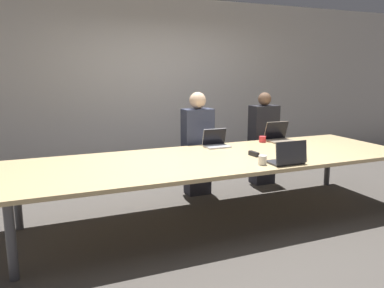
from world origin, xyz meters
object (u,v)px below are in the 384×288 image
(laptop_far_center, at_px, (216,142))
(stapler, at_px, (254,154))
(bottle_near_midright, at_px, (303,151))
(cup_far_right, at_px, (262,139))
(cup_near_midright, at_px, (263,160))
(laptop_near_midright, at_px, (288,157))
(laptop_far_right, at_px, (278,135))
(person_far_right, at_px, (263,140))
(person_far_center, at_px, (197,145))

(laptop_far_center, xyz_separation_m, stapler, (0.17, -0.64, -0.04))
(bottle_near_midright, height_order, cup_far_right, bottle_near_midright)
(laptop_far_center, relative_size, cup_near_midright, 3.28)
(stapler, bearing_deg, laptop_near_midright, -80.64)
(laptop_near_midright, xyz_separation_m, cup_far_right, (0.43, 1.14, -0.03))
(laptop_far_center, height_order, laptop_far_right, laptop_far_right)
(bottle_near_midright, distance_m, person_far_right, 1.52)
(person_far_center, distance_m, stapler, 1.06)
(stapler, bearing_deg, cup_far_right, 45.23)
(person_far_center, relative_size, cup_near_midright, 14.69)
(stapler, bearing_deg, person_far_center, 98.38)
(cup_near_midright, height_order, laptop_far_right, laptop_far_right)
(laptop_far_right, bearing_deg, person_far_center, 161.94)
(person_far_right, xyz_separation_m, stapler, (-0.85, -1.11, 0.09))
(laptop_far_center, relative_size, laptop_near_midright, 0.85)
(laptop_near_midright, distance_m, cup_near_midright, 0.27)
(laptop_far_right, height_order, cup_far_right, laptop_far_right)
(laptop_far_center, relative_size, cup_far_right, 3.39)
(person_far_center, bearing_deg, laptop_far_right, -18.06)
(cup_near_midright, relative_size, laptop_far_right, 0.27)
(bottle_near_midright, distance_m, laptop_far_right, 1.09)
(person_far_center, xyz_separation_m, person_far_right, (1.10, 0.09, -0.02))
(person_far_right, bearing_deg, cup_far_right, -124.31)
(cup_near_midright, bearing_deg, laptop_near_midright, -17.09)
(laptop_far_center, bearing_deg, stapler, -75.33)
(bottle_near_midright, bearing_deg, laptop_far_center, 120.56)
(bottle_near_midright, relative_size, laptop_far_right, 0.60)
(cup_near_midright, distance_m, laptop_far_right, 1.41)
(cup_near_midright, bearing_deg, laptop_far_right, 48.73)
(laptop_far_center, relative_size, laptop_far_right, 0.90)
(person_far_center, height_order, cup_far_right, person_far_center)
(cup_far_right, bearing_deg, laptop_near_midright, -110.64)
(bottle_near_midright, relative_size, stapler, 1.36)
(laptop_far_center, xyz_separation_m, bottle_near_midright, (0.58, -0.98, 0.02))
(laptop_far_right, bearing_deg, laptop_far_center, -177.68)
(cup_near_midright, distance_m, bottle_near_midright, 0.54)
(laptop_far_center, distance_m, laptop_near_midright, 1.14)
(bottle_near_midright, bearing_deg, laptop_near_midright, -156.85)
(laptop_far_right, height_order, person_far_right, person_far_right)
(cup_near_midright, relative_size, stapler, 0.62)
(laptop_far_center, height_order, cup_far_right, laptop_far_center)
(laptop_far_center, height_order, bottle_near_midright, laptop_far_center)
(laptop_far_center, xyz_separation_m, cup_near_midright, (0.04, -1.02, -0.02))
(cup_near_midright, height_order, bottle_near_midright, bottle_near_midright)
(person_far_right, bearing_deg, laptop_far_right, -96.19)
(laptop_far_center, relative_size, bottle_near_midright, 1.50)
(person_far_center, xyz_separation_m, cup_far_right, (0.81, -0.35, 0.08))
(bottle_near_midright, bearing_deg, cup_far_right, 82.03)
(laptop_near_midright, relative_size, bottle_near_midright, 1.75)
(bottle_near_midright, xyz_separation_m, cup_far_right, (0.14, 1.02, -0.05))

